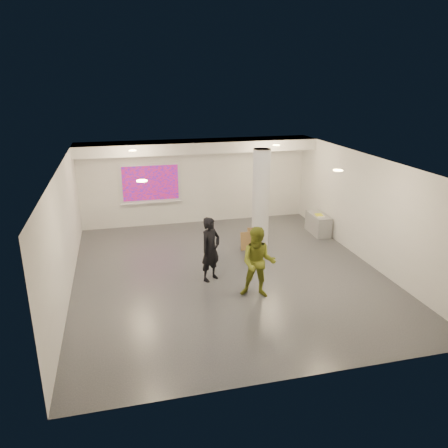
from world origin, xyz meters
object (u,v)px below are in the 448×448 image
object	(u,v)px
woman	(211,249)
man	(258,263)
credenza	(318,224)
projection_screen	(151,183)
column	(261,198)

from	to	relation	value
woman	man	distance (m)	1.45
credenza	man	bearing A→B (deg)	-130.11
projection_screen	credenza	size ratio (longest dim) A/B	1.84
projection_screen	woman	world-z (taller)	projection_screen
credenza	man	size ratio (longest dim) A/B	0.66
column	credenza	distance (m)	2.56
woman	column	bearing A→B (deg)	12.20
projection_screen	woman	size ratio (longest dim) A/B	1.25
column	credenza	size ratio (longest dim) A/B	2.63
man	credenza	bearing A→B (deg)	70.21
projection_screen	man	distance (m)	6.25
projection_screen	woman	bearing A→B (deg)	-77.22
column	woman	xyz separation A→B (m)	(-2.02, -2.09, -0.66)
projection_screen	man	size ratio (longest dim) A/B	1.22
man	woman	bearing A→B (deg)	150.16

